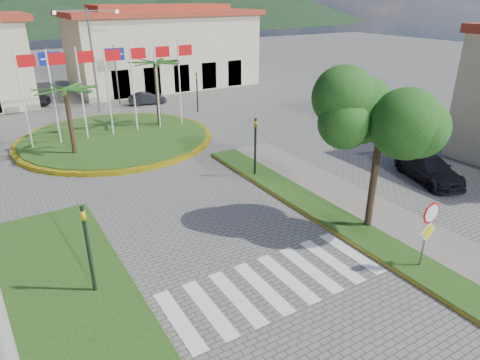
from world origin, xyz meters
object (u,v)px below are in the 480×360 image
deciduous_tree (384,105)px  car_dark_b (147,98)px  car_side_right (429,168)px  utility_pole (2,345)px  roundabout_island (116,138)px  stop_sign (429,225)px  car_dark_a (26,98)px

deciduous_tree → car_dark_b: size_ratio=2.13×
deciduous_tree → car_side_right: bearing=17.1°
utility_pole → roundabout_island: bearing=71.2°
roundabout_island → utility_pole: 23.64m
roundabout_island → deciduous_tree: 18.55m
deciduous_tree → utility_pole: (-13.00, -5.00, -0.68)m
car_dark_b → car_side_right: 24.60m
deciduous_tree → car_side_right: (6.50, 2.00, -4.53)m
car_dark_b → car_side_right: car_side_right is taller
stop_sign → car_side_right: 8.78m
stop_sign → car_dark_a: stop_sign is taller
stop_sign → car_side_right: size_ratio=0.60×
roundabout_island → car_dark_a: 14.07m
stop_sign → car_side_right: bearing=35.4°
utility_pole → car_dark_a: utility_pole is taller
utility_pole → car_dark_b: utility_pole is taller
roundabout_island → car_dark_b: bearing=58.3°
roundabout_island → stop_sign: roundabout_island is taller
roundabout_island → utility_pole: utility_pole is taller
roundabout_island → car_dark_a: (-3.82, 13.53, 0.49)m
deciduous_tree → utility_pole: 13.94m
car_dark_a → car_dark_b: car_dark_a is taller
car_side_right → utility_pole: bearing=-142.1°
utility_pole → stop_sign: bearing=9.0°
roundabout_island → car_dark_a: roundabout_island is taller
stop_sign → utility_pole: size_ratio=0.29×
roundabout_island → car_dark_a: bearing=105.8°
utility_pole → car_dark_b: 33.51m
roundabout_island → deciduous_tree: bearing=-72.1°
stop_sign → car_dark_b: (0.46, 28.72, -1.26)m
stop_sign → car_side_right: (7.10, 5.04, -1.15)m
car_dark_a → car_dark_b: 10.38m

